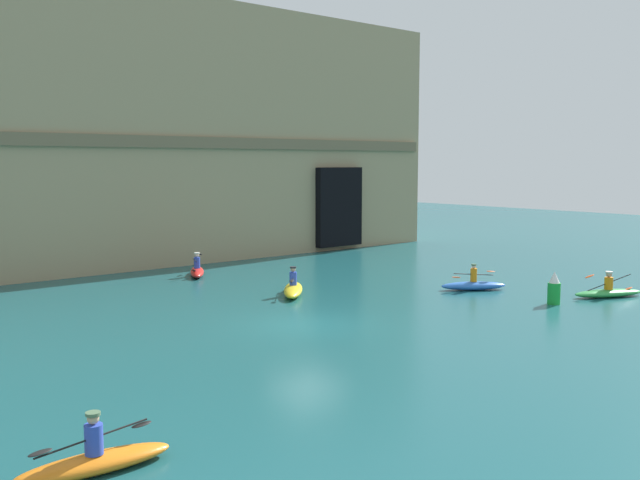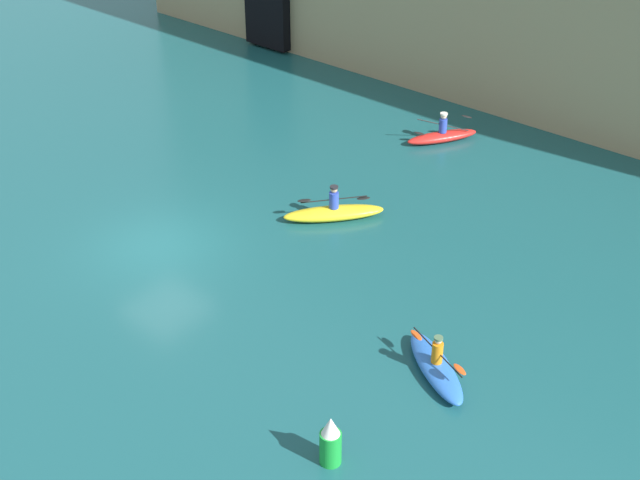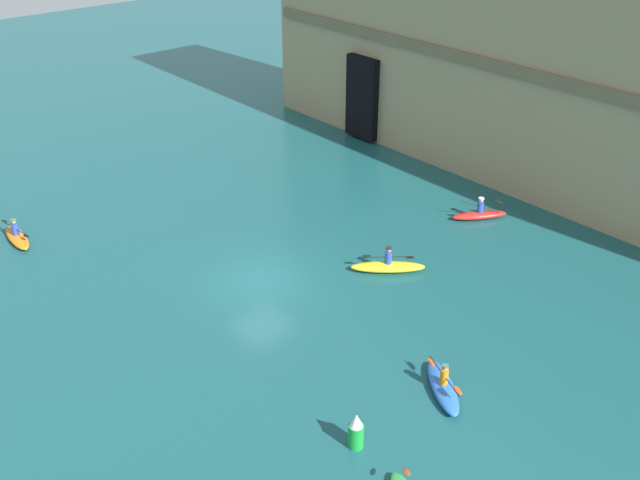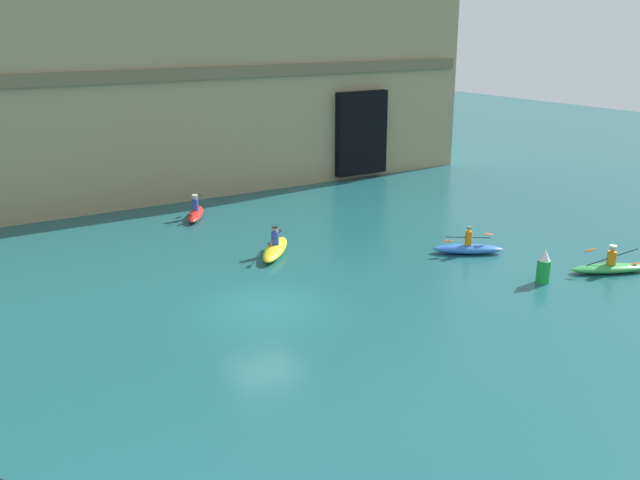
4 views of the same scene
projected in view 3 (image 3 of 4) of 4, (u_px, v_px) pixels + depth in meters
name	position (u px, v px, depth m)	size (l,w,h in m)	color
ground_plane	(260.00, 280.00, 31.19)	(120.00, 120.00, 0.00)	#195156
cliff_bluff	(576.00, 53.00, 36.61)	(40.36, 7.30, 14.62)	#9E8966
kayak_orange	(17.00, 236.00, 34.17)	(2.95, 1.01, 1.15)	orange
kayak_red	(479.00, 214.00, 36.13)	(2.04, 2.82, 1.18)	red
kayak_yellow	(388.00, 266.00, 31.73)	(2.75, 3.03, 1.22)	yellow
kayak_blue	(443.00, 386.00, 24.80)	(2.87, 2.28, 1.16)	blue
marker_buoy	(356.00, 432.00, 22.37)	(0.51, 0.51, 1.32)	green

